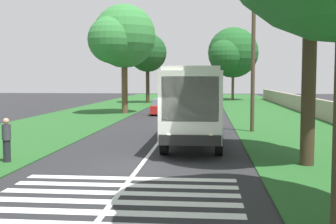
# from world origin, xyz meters

# --- Properties ---
(ground) EXTENTS (160.00, 160.00, 0.00)m
(ground) POSITION_xyz_m (0.00, 0.00, 0.00)
(ground) COLOR #262628
(grass_verge_left) EXTENTS (120.00, 8.00, 0.04)m
(grass_verge_left) POSITION_xyz_m (15.00, 8.20, 0.02)
(grass_verge_left) COLOR #235623
(grass_verge_left) RESTS_ON ground
(grass_verge_right) EXTENTS (120.00, 8.00, 0.04)m
(grass_verge_right) POSITION_xyz_m (15.00, -8.20, 0.02)
(grass_verge_right) COLOR #235623
(grass_verge_right) RESTS_ON ground
(centre_line) EXTENTS (110.00, 0.16, 0.01)m
(centre_line) POSITION_xyz_m (15.00, 0.00, 0.00)
(centre_line) COLOR silver
(centre_line) RESTS_ON ground
(coach_bus) EXTENTS (11.16, 2.62, 3.73)m
(coach_bus) POSITION_xyz_m (6.54, -1.80, 2.15)
(coach_bus) COLOR silver
(coach_bus) RESTS_ON ground
(zebra_crossing) EXTENTS (4.95, 6.80, 0.01)m
(zebra_crossing) POSITION_xyz_m (-4.13, 0.00, 0.00)
(zebra_crossing) COLOR silver
(zebra_crossing) RESTS_ON ground
(trailing_car_0) EXTENTS (4.30, 1.78, 1.43)m
(trailing_car_0) POSITION_xyz_m (23.30, 1.58, 0.67)
(trailing_car_0) COLOR #B21E1E
(trailing_car_0) RESTS_ON ground
(trailing_car_1) EXTENTS (4.30, 1.78, 1.43)m
(trailing_car_1) POSITION_xyz_m (30.18, -1.82, 0.67)
(trailing_car_1) COLOR silver
(trailing_car_1) RESTS_ON ground
(trailing_minibus_0) EXTENTS (6.00, 2.14, 2.53)m
(trailing_minibus_0) POSITION_xyz_m (37.34, 1.51, 1.55)
(trailing_minibus_0) COLOR #CC4C33
(trailing_minibus_0) RESTS_ON ground
(roadside_tree_left_0) EXTENTS (5.98, 5.08, 9.18)m
(roadside_tree_left_0) POSITION_xyz_m (41.73, 5.61, 6.53)
(roadside_tree_left_0) COLOR #3D2D1E
(roadside_tree_left_0) RESTS_ON grass_verge_left
(roadside_tree_left_2) EXTENTS (7.15, 5.86, 9.98)m
(roadside_tree_left_2) POSITION_xyz_m (23.84, 5.37, 6.93)
(roadside_tree_left_2) COLOR brown
(roadside_tree_left_2) RESTS_ON grass_verge_left
(roadside_tree_right_0) EXTENTS (9.02, 7.55, 10.90)m
(roadside_tree_right_0) POSITION_xyz_m (50.34, -6.04, 6.97)
(roadside_tree_right_0) COLOR brown
(roadside_tree_right_0) RESTS_ON grass_verge_right
(utility_pole) EXTENTS (0.24, 1.40, 8.94)m
(utility_pole) POSITION_xyz_m (10.91, -5.17, 4.66)
(utility_pole) COLOR #473828
(utility_pole) RESTS_ON grass_verge_right
(roadside_wall) EXTENTS (70.00, 0.40, 1.52)m
(roadside_wall) POSITION_xyz_m (20.00, -11.60, 0.80)
(roadside_wall) COLOR #9E937F
(roadside_wall) RESTS_ON grass_verge_right
(pedestrian) EXTENTS (0.34, 0.34, 1.69)m
(pedestrian) POSITION_xyz_m (0.26, 5.18, 0.91)
(pedestrian) COLOR #26262D
(pedestrian) RESTS_ON grass_verge_left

